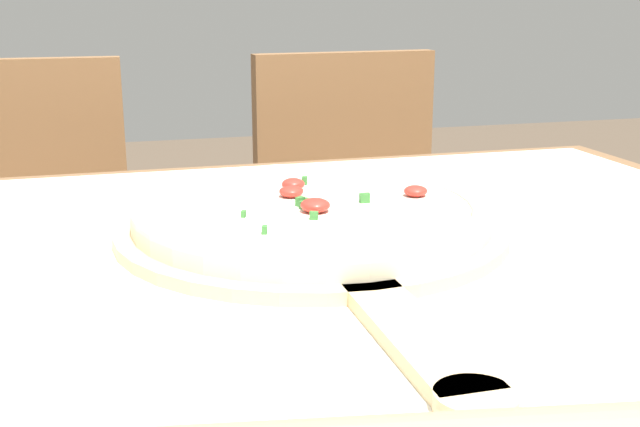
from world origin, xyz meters
The scene contains 6 objects.
dining_table centered at (0.00, 0.00, 0.64)m, with size 1.12×0.94×0.76m.
towel_cloth centered at (0.00, 0.00, 0.76)m, with size 1.04×0.86×0.00m.
pizza_peel centered at (0.01, 0.07, 0.77)m, with size 0.39×0.58×0.01m.
pizza centered at (0.01, 0.09, 0.79)m, with size 0.35×0.35×0.03m.
chair_left centered at (-0.33, 0.81, 0.51)m, with size 0.40×0.40×0.88m.
chair_right centered at (0.30, 0.81, 0.51)m, with size 0.43×0.43×0.88m.
Camera 1 is at (-0.18, -0.65, 1.00)m, focal length 45.00 mm.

